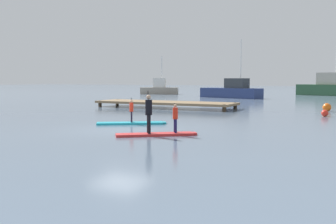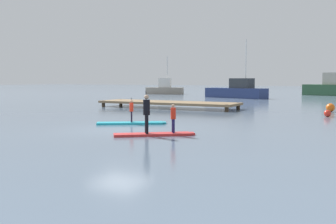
{
  "view_description": "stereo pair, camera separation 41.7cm",
  "coord_description": "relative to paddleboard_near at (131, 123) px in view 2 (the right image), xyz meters",
  "views": [
    {
      "loc": [
        10.21,
        -15.05,
        2.3
      ],
      "look_at": [
        0.88,
        3.06,
        0.61
      ],
      "focal_mm": 42.67,
      "sensor_mm": 36.0,
      "label": 1
    },
    {
      "loc": [
        10.58,
        -14.86,
        2.3
      ],
      "look_at": [
        0.88,
        3.06,
        0.61
      ],
      "focal_mm": 42.67,
      "sensor_mm": 36.0,
      "label": 2
    }
  ],
  "objects": [
    {
      "name": "motor_boat_small_navy",
      "position": [
        -18.03,
        36.21,
        0.78
      ],
      "size": [
        5.82,
        3.07,
        5.74
      ],
      "color": "#9E9384",
      "rests_on": "ground"
    },
    {
      "name": "ground_plane",
      "position": [
        0.73,
        -2.09,
        -0.05
      ],
      "size": [
        240.0,
        240.0,
        0.0
      ],
      "primitive_type": "plane",
      "color": "slate"
    },
    {
      "name": "mooring_buoy_near",
      "position": [
        8.34,
        8.98,
        0.16
      ],
      "size": [
        0.42,
        0.42,
        0.42
      ],
      "primitive_type": "sphere",
      "color": "red",
      "rests_on": "ground"
    },
    {
      "name": "paddler_child_front",
      "position": [
        3.76,
        -2.56,
        0.72
      ],
      "size": [
        0.31,
        0.35,
        1.21
      ],
      "color": "#19194C",
      "rests_on": "paddleboard_far"
    },
    {
      "name": "fishing_boat_green_midground",
      "position": [
        -4.45,
        29.78,
        0.79
      ],
      "size": [
        8.19,
        4.27,
        7.01
      ],
      "color": "navy",
      "rests_on": "ground"
    },
    {
      "name": "mooring_buoy_mid",
      "position": [
        8.05,
        13.04,
        0.25
      ],
      "size": [
        0.6,
        0.6,
        0.6
      ],
      "primitive_type": "sphere",
      "color": "orange",
      "rests_on": "ground"
    },
    {
      "name": "paddleboard_far",
      "position": [
        3.14,
        -3.04,
        0.0
      ],
      "size": [
        2.95,
        2.44,
        0.1
      ],
      "color": "red",
      "rests_on": "ground"
    },
    {
      "name": "paddler_adult",
      "position": [
        2.89,
        -3.23,
        0.95
      ],
      "size": [
        0.39,
        0.42,
        1.72
      ],
      "color": "black",
      "rests_on": "paddleboard_far"
    },
    {
      "name": "floating_dock",
      "position": [
        -3.82,
        10.92,
        0.36
      ],
      "size": [
        11.45,
        3.11,
        0.51
      ],
      "color": "#846B4C",
      "rests_on": "ground"
    },
    {
      "name": "paddler_child_solo",
      "position": [
        0.0,
        0.01,
        0.7
      ],
      "size": [
        0.29,
        0.35,
        1.25
      ],
      "color": "black",
      "rests_on": "paddleboard_near"
    },
    {
      "name": "paddleboard_near",
      "position": [
        0.0,
        0.0,
        0.0
      ],
      "size": [
        3.28,
        2.5,
        0.1
      ],
      "color": "#1E9EB2",
      "rests_on": "ground"
    }
  ]
}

